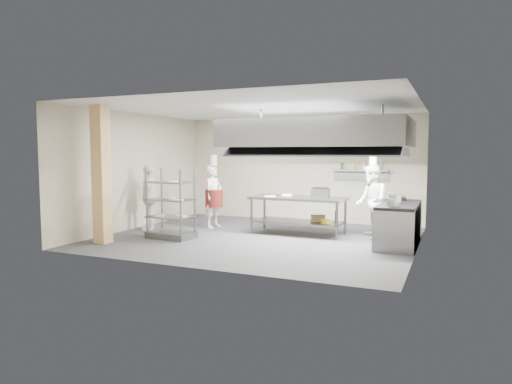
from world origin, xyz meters
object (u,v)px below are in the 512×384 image
at_px(chef_head, 214,197).
at_px(griddle, 321,193).
at_px(pass_rack, 171,204).
at_px(chef_plating, 149,197).
at_px(island, 298,215).
at_px(chef_line, 371,201).
at_px(stockpot, 394,199).
at_px(cooking_range, 399,225).

relative_size(chef_head, griddle, 3.99).
relative_size(pass_rack, griddle, 3.91).
xyz_separation_m(chef_plating, griddle, (4.18, 1.17, 0.17)).
bearing_deg(pass_rack, chef_plating, 152.37).
height_order(chef_plating, griddle, chef_plating).
xyz_separation_m(island, griddle, (0.49, 0.23, 0.56)).
bearing_deg(pass_rack, chef_line, 28.64).
height_order(chef_line, chef_plating, chef_line).
height_order(chef_head, stockpot, chef_head).
bearing_deg(island, pass_rack, -145.27).
height_order(island, chef_line, chef_line).
bearing_deg(chef_plating, griddle, 78.53).
relative_size(chef_plating, griddle, 4.09).
height_order(chef_head, chef_line, chef_line).
bearing_deg(stockpot, chef_head, 173.65).
height_order(chef_head, chef_plating, chef_plating).
bearing_deg(island, stockpot, -10.37).
xyz_separation_m(chef_head, chef_plating, (-1.33, -0.99, 0.02)).
distance_m(chef_line, griddle, 1.23).
relative_size(island, stockpot, 8.36).
relative_size(chef_head, chef_line, 0.96).
bearing_deg(pass_rack, cooking_range, 20.00).
bearing_deg(chef_plating, chef_head, 99.34).
relative_size(cooking_range, stockpot, 7.29).
height_order(chef_line, stockpot, chef_line).
distance_m(chef_head, stockpot, 4.69).
bearing_deg(cooking_range, chef_line, 141.31).
xyz_separation_m(chef_head, griddle, (2.85, 0.19, 0.19)).
distance_m(chef_head, griddle, 2.86).
bearing_deg(chef_head, chef_plating, 135.27).
relative_size(pass_rack, stockpot, 5.88).
bearing_deg(pass_rack, chef_head, 88.89).
bearing_deg(chef_head, griddle, -77.44).
distance_m(island, pass_rack, 3.06).
height_order(pass_rack, griddle, pass_rack).
height_order(cooking_range, stockpot, stockpot).
relative_size(chef_plating, stockpot, 6.15).
bearing_deg(stockpot, griddle, 158.73).
bearing_deg(griddle, cooking_range, -20.30).
xyz_separation_m(island, pass_rack, (-2.54, -1.68, 0.35)).
relative_size(chef_head, chef_plating, 0.98).
relative_size(cooking_range, griddle, 4.85).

